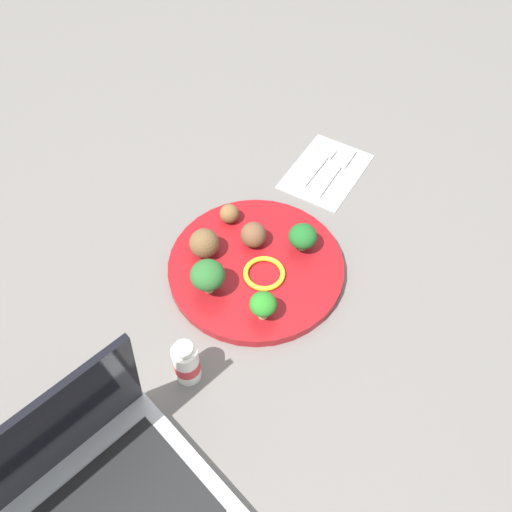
{
  "coord_description": "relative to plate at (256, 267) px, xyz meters",
  "views": [
    {
      "loc": [
        -0.43,
        -0.28,
        0.7
      ],
      "look_at": [
        0.0,
        0.0,
        0.04
      ],
      "focal_mm": 37.91,
      "sensor_mm": 36.0,
      "label": 1
    }
  ],
  "objects": [
    {
      "name": "knife",
      "position": [
        0.27,
        -0.0,
        -0.0
      ],
      "size": [
        0.15,
        0.02,
        0.01
      ],
      "color": "silver",
      "rests_on": "napkin"
    },
    {
      "name": "broccoli_floret_mid_right",
      "position": [
        -0.07,
        -0.06,
        0.04
      ],
      "size": [
        0.04,
        0.04,
        0.05
      ],
      "color": "#A1BA66",
      "rests_on": "plate"
    },
    {
      "name": "yogurt_bottle",
      "position": [
        -0.2,
        -0.02,
        0.03
      ],
      "size": [
        0.04,
        0.04,
        0.08
      ],
      "color": "white",
      "rests_on": "ground_plane"
    },
    {
      "name": "meatball_front_left",
      "position": [
        -0.03,
        0.08,
        0.03
      ],
      "size": [
        0.05,
        0.05,
        0.05
      ],
      "primitive_type": "sphere",
      "color": "brown",
      "rests_on": "plate"
    },
    {
      "name": "broccoli_floret_center",
      "position": [
        -0.08,
        0.03,
        0.05
      ],
      "size": [
        0.05,
        0.05,
        0.06
      ],
      "color": "#99CA67",
      "rests_on": "plate"
    },
    {
      "name": "meatball_near_rim",
      "position": [
        0.03,
        0.03,
        0.03
      ],
      "size": [
        0.04,
        0.04,
        0.04
      ],
      "primitive_type": "sphere",
      "color": "brown",
      "rests_on": "plate"
    },
    {
      "name": "pepper_ring_back_left",
      "position": [
        -0.01,
        -0.02,
        0.01
      ],
      "size": [
        0.09,
        0.09,
        0.01
      ],
      "primitive_type": "torus",
      "rotation": [
        0.0,
        0.0,
        2.45
      ],
      "color": "yellow",
      "rests_on": "plate"
    },
    {
      "name": "napkin",
      "position": [
        0.26,
        0.02,
        -0.01
      ],
      "size": [
        0.18,
        0.13,
        0.01
      ],
      "primitive_type": "cube",
      "rotation": [
        0.0,
        0.0,
        0.05
      ],
      "color": "white",
      "rests_on": "ground_plane"
    },
    {
      "name": "fork",
      "position": [
        0.27,
        0.04,
        -0.0
      ],
      "size": [
        0.12,
        0.02,
        0.01
      ],
      "color": "silver",
      "rests_on": "napkin"
    },
    {
      "name": "plate",
      "position": [
        0.0,
        0.0,
        0.0
      ],
      "size": [
        0.28,
        0.28,
        0.02
      ],
      "primitive_type": "cylinder",
      "color": "maroon",
      "rests_on": "ground_plane"
    },
    {
      "name": "broccoli_floret_back_right",
      "position": [
        0.07,
        -0.04,
        0.04
      ],
      "size": [
        0.05,
        0.05,
        0.05
      ],
      "color": "#99BD6A",
      "rests_on": "plate"
    },
    {
      "name": "meatball_far_rim",
      "position": [
        0.05,
        0.09,
        0.02
      ],
      "size": [
        0.03,
        0.03,
        0.03
      ],
      "primitive_type": "sphere",
      "color": "brown",
      "rests_on": "plate"
    },
    {
      "name": "ground_plane",
      "position": [
        0.0,
        0.0,
        -0.01
      ],
      "size": [
        4.0,
        4.0,
        0.0
      ],
      "primitive_type": "plane",
      "color": "slate"
    }
  ]
}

